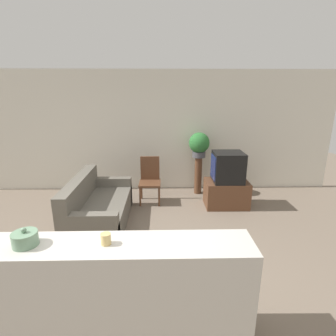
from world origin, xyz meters
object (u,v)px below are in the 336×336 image
(couch, at_px, (98,209))
(potted_plant, at_px, (199,144))
(television, at_px, (228,167))
(decorative_bowl, at_px, (25,239))
(wooden_chair, at_px, (150,178))

(couch, bearing_deg, potted_plant, 36.13)
(television, height_order, decorative_bowl, decorative_bowl)
(couch, relative_size, potted_plant, 3.24)
(wooden_chair, bearing_deg, couch, -131.03)
(couch, distance_m, potted_plant, 2.54)
(wooden_chair, bearing_deg, television, -10.47)
(television, relative_size, decorative_bowl, 2.80)
(television, height_order, potted_plant, potted_plant)
(television, relative_size, potted_plant, 1.08)
(couch, relative_size, television, 2.99)
(television, relative_size, wooden_chair, 0.62)
(decorative_bowl, bearing_deg, wooden_chair, 74.34)
(couch, xyz_separation_m, television, (2.40, 0.71, 0.53))
(wooden_chair, height_order, potted_plant, potted_plant)
(television, bearing_deg, decorative_bowl, -129.84)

